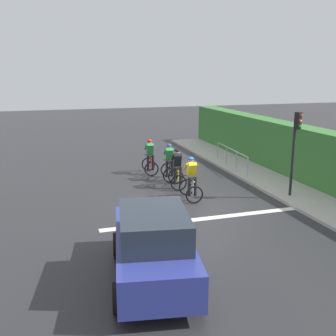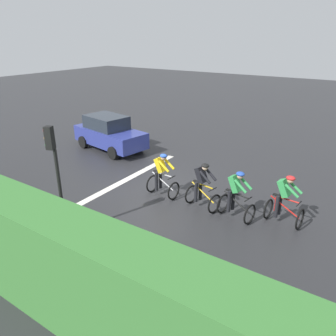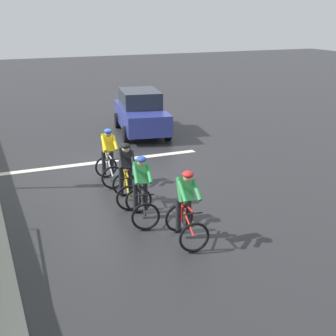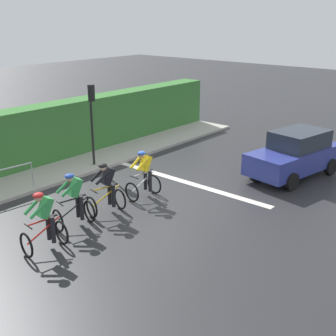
{
  "view_description": "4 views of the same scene",
  "coord_description": "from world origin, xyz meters",
  "px_view_note": "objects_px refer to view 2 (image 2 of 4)",
  "views": [
    {
      "loc": [
        -4.76,
        -12.65,
        4.78
      ],
      "look_at": [
        -0.62,
        0.88,
        1.29
      ],
      "focal_mm": 41.86,
      "sensor_mm": 36.0,
      "label": 1
    },
    {
      "loc": [
        9.33,
        7.08,
        5.59
      ],
      "look_at": [
        0.43,
        1.17,
        1.24
      ],
      "focal_mm": 34.97,
      "sensor_mm": 36.0,
      "label": 2
    },
    {
      "loc": [
        3.81,
        13.68,
        4.85
      ],
      "look_at": [
        -0.9,
        2.48,
        0.82
      ],
      "focal_mm": 50.6,
      "sensor_mm": 36.0,
      "label": 3
    },
    {
      "loc": [
        -9.46,
        10.91,
        5.92
      ],
      "look_at": [
        -0.66,
        0.64,
        1.22
      ],
      "focal_mm": 47.43,
      "sensor_mm": 36.0,
      "label": 4
    }
  ],
  "objects_px": {
    "cyclist_second": "(236,196)",
    "cyclist_fourth": "(162,176)",
    "cyclist_lead": "(284,201)",
    "cyclist_mid": "(202,187)",
    "car_navy": "(109,133)",
    "traffic_light_near_crossing": "(55,166)",
    "pedestrian_railing_kerbside": "(219,271)"
  },
  "relations": [
    {
      "from": "cyclist_second",
      "to": "cyclist_fourth",
      "type": "distance_m",
      "value": 2.91
    },
    {
      "from": "cyclist_lead",
      "to": "cyclist_mid",
      "type": "relative_size",
      "value": 1.0
    },
    {
      "from": "cyclist_lead",
      "to": "car_navy",
      "type": "relative_size",
      "value": 0.38
    },
    {
      "from": "cyclist_lead",
      "to": "traffic_light_near_crossing",
      "type": "xyz_separation_m",
      "value": [
        4.27,
        -5.31,
        1.43
      ]
    },
    {
      "from": "traffic_light_near_crossing",
      "to": "pedestrian_railing_kerbside",
      "type": "distance_m",
      "value": 5.23
    },
    {
      "from": "cyclist_fourth",
      "to": "traffic_light_near_crossing",
      "type": "relative_size",
      "value": 0.5
    },
    {
      "from": "cyclist_mid",
      "to": "traffic_light_near_crossing",
      "type": "height_order",
      "value": "traffic_light_near_crossing"
    },
    {
      "from": "traffic_light_near_crossing",
      "to": "pedestrian_railing_kerbside",
      "type": "bearing_deg",
      "value": 91.31
    },
    {
      "from": "cyclist_lead",
      "to": "traffic_light_near_crossing",
      "type": "bearing_deg",
      "value": -51.24
    },
    {
      "from": "pedestrian_railing_kerbside",
      "to": "traffic_light_near_crossing",
      "type": "bearing_deg",
      "value": -88.69
    },
    {
      "from": "cyclist_mid",
      "to": "car_navy",
      "type": "height_order",
      "value": "car_navy"
    },
    {
      "from": "pedestrian_railing_kerbside",
      "to": "cyclist_mid",
      "type": "bearing_deg",
      "value": -147.21
    },
    {
      "from": "cyclist_mid",
      "to": "traffic_light_near_crossing",
      "type": "relative_size",
      "value": 0.5
    },
    {
      "from": "cyclist_lead",
      "to": "cyclist_second",
      "type": "relative_size",
      "value": 1.0
    },
    {
      "from": "car_navy",
      "to": "pedestrian_railing_kerbside",
      "type": "xyz_separation_m",
      "value": [
        6.56,
        9.34,
        -0.07
      ]
    },
    {
      "from": "cyclist_second",
      "to": "traffic_light_near_crossing",
      "type": "xyz_separation_m",
      "value": [
        3.73,
        -3.93,
        1.43
      ]
    },
    {
      "from": "cyclist_second",
      "to": "cyclist_mid",
      "type": "relative_size",
      "value": 1.0
    },
    {
      "from": "cyclist_lead",
      "to": "cyclist_mid",
      "type": "height_order",
      "value": "same"
    },
    {
      "from": "cyclist_lead",
      "to": "pedestrian_railing_kerbside",
      "type": "bearing_deg",
      "value": -3.83
    },
    {
      "from": "car_navy",
      "to": "traffic_light_near_crossing",
      "type": "relative_size",
      "value": 1.3
    },
    {
      "from": "traffic_light_near_crossing",
      "to": "cyclist_fourth",
      "type": "bearing_deg",
      "value": 164.89
    },
    {
      "from": "cyclist_mid",
      "to": "pedestrian_railing_kerbside",
      "type": "xyz_separation_m",
      "value": [
        3.64,
        2.34,
        0.01
      ]
    },
    {
      "from": "cyclist_mid",
      "to": "cyclist_fourth",
      "type": "height_order",
      "value": "same"
    },
    {
      "from": "cyclist_fourth",
      "to": "pedestrian_railing_kerbside",
      "type": "height_order",
      "value": "cyclist_fourth"
    },
    {
      "from": "cyclist_lead",
      "to": "traffic_light_near_crossing",
      "type": "distance_m",
      "value": 6.96
    },
    {
      "from": "cyclist_second",
      "to": "traffic_light_near_crossing",
      "type": "relative_size",
      "value": 0.5
    },
    {
      "from": "car_navy",
      "to": "traffic_light_near_crossing",
      "type": "distance_m",
      "value": 8.06
    },
    {
      "from": "cyclist_fourth",
      "to": "traffic_light_near_crossing",
      "type": "height_order",
      "value": "traffic_light_near_crossing"
    },
    {
      "from": "cyclist_mid",
      "to": "pedestrian_railing_kerbside",
      "type": "bearing_deg",
      "value": 32.79
    },
    {
      "from": "cyclist_second",
      "to": "traffic_light_near_crossing",
      "type": "height_order",
      "value": "traffic_light_near_crossing"
    },
    {
      "from": "pedestrian_railing_kerbside",
      "to": "cyclist_fourth",
      "type": "bearing_deg",
      "value": -132.19
    },
    {
      "from": "cyclist_second",
      "to": "traffic_light_near_crossing",
      "type": "distance_m",
      "value": 5.6
    }
  ]
}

